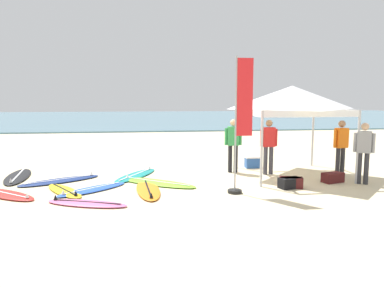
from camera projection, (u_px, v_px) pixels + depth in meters
name	position (u px, v px, depth m)	size (l,w,h in m)	color
ground_plane	(193.00, 181.00, 10.62)	(80.00, 80.00, 0.00)	beige
sea	(156.00, 118.00, 43.25)	(80.00, 36.00, 0.10)	#568499
canopy_tent	(292.00, 98.00, 11.17)	(2.88, 2.88, 2.75)	#B7B7BC
surfboard_teal	(136.00, 175.00, 11.22)	(1.58, 2.23, 0.19)	#19847F
surfboard_navy	(60.00, 180.00, 10.51)	(2.30, 1.72, 0.19)	navy
surfboard_yellow	(64.00, 191.00, 9.35)	(1.39, 1.81, 0.19)	yellow
surfboard_orange	(148.00, 190.00, 9.45)	(0.74, 2.20, 0.19)	orange
surfboard_red	(5.00, 194.00, 9.03)	(2.05, 1.80, 0.19)	red
surfboard_black	(18.00, 176.00, 11.05)	(0.96, 2.46, 0.19)	black
surfboard_blue	(92.00, 189.00, 9.50)	(1.88, 1.75, 0.19)	blue
surfboard_lime	(156.00, 182.00, 10.28)	(2.43, 2.04, 0.19)	#7AD12D
surfboard_pink	(87.00, 203.00, 8.25)	(1.99, 1.16, 0.19)	pink
person_orange	(341.00, 144.00, 11.15)	(0.54, 0.29, 1.71)	#2D2D33
person_red	(269.00, 143.00, 11.40)	(0.55, 0.22, 1.71)	#383842
person_grey	(364.00, 149.00, 10.13)	(0.48, 0.37, 1.71)	#2D2D33
person_green	(233.00, 142.00, 11.71)	(0.55, 0.26, 1.71)	black
banner_flag	(240.00, 131.00, 9.10)	(0.60, 0.36, 3.40)	#99999E
gear_bag_near_tent	(291.00, 182.00, 9.81)	(0.60, 0.32, 0.28)	#4C1919
gear_bag_by_pole	(333.00, 177.00, 10.42)	(0.60, 0.32, 0.28)	#4C1919
gear_bag_on_sand	(290.00, 183.00, 9.76)	(0.60, 0.32, 0.28)	black
cooler_box	(252.00, 162.00, 12.59)	(0.50, 0.36, 0.39)	#2D60B7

